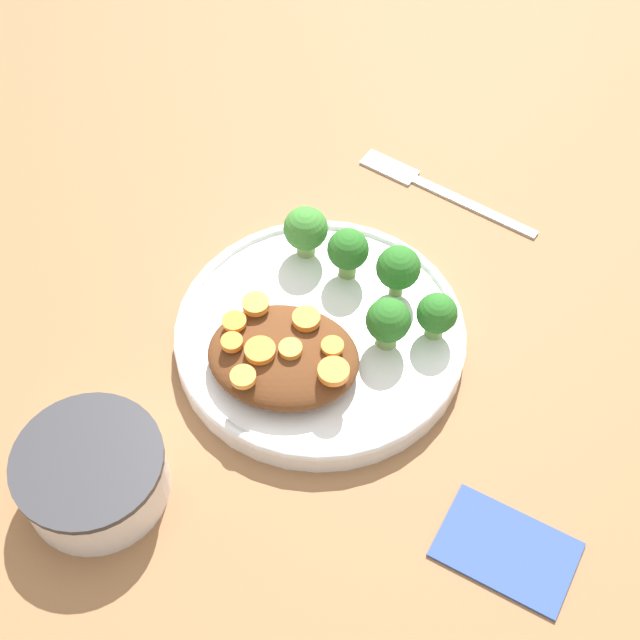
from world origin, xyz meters
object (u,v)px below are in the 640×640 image
(fork, at_px, (430,186))
(napkin, at_px, (507,549))
(plate, at_px, (320,334))
(dip_bowl, at_px, (92,472))

(fork, relative_size, napkin, 1.61)
(plate, bearing_deg, napkin, 138.87)
(dip_bowl, bearing_deg, napkin, -176.65)
(plate, height_order, dip_bowl, dip_bowl)
(napkin, bearing_deg, fork, -73.08)
(plate, xyz_separation_m, napkin, (-0.19, 0.16, -0.01))
(dip_bowl, distance_m, napkin, 0.33)
(plate, relative_size, dip_bowl, 2.19)
(plate, distance_m, dip_bowl, 0.23)
(fork, bearing_deg, dip_bowl, 83.45)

